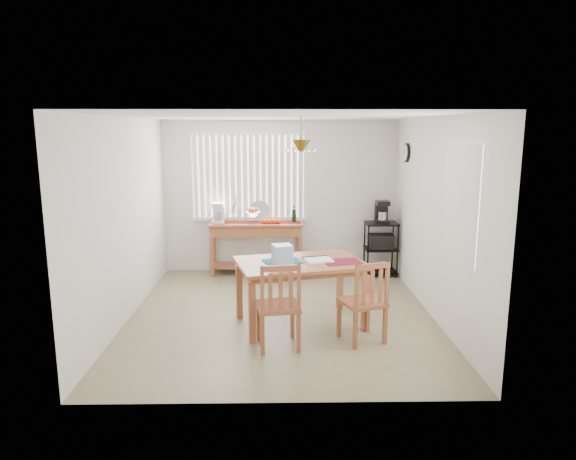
{
  "coord_description": "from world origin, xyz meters",
  "views": [
    {
      "loc": [
        -0.02,
        -6.52,
        2.44
      ],
      "look_at": [
        0.1,
        0.55,
        1.05
      ],
      "focal_mm": 32.0,
      "sensor_mm": 36.0,
      "label": 1
    }
  ],
  "objects_px": {
    "cart_items": "(382,212)",
    "dining_table": "(300,269)",
    "sideboard": "(257,236)",
    "chair_left": "(278,306)",
    "wire_cart": "(381,243)",
    "chair_right": "(364,302)"
  },
  "relations": [
    {
      "from": "sideboard",
      "to": "chair_left",
      "type": "distance_m",
      "value": 3.09
    },
    {
      "from": "chair_left",
      "to": "dining_table",
      "type": "bearing_deg",
      "value": 69.62
    },
    {
      "from": "cart_items",
      "to": "chair_left",
      "type": "distance_m",
      "value": 3.49
    },
    {
      "from": "chair_right",
      "to": "dining_table",
      "type": "bearing_deg",
      "value": 141.67
    },
    {
      "from": "sideboard",
      "to": "chair_left",
      "type": "bearing_deg",
      "value": -83.12
    },
    {
      "from": "cart_items",
      "to": "chair_right",
      "type": "relative_size",
      "value": 0.38
    },
    {
      "from": "chair_left",
      "to": "wire_cart",
      "type": "bearing_deg",
      "value": 59.79
    },
    {
      "from": "wire_cart",
      "to": "cart_items",
      "type": "xyz_separation_m",
      "value": [
        0.0,
        0.01,
        0.53
      ]
    },
    {
      "from": "sideboard",
      "to": "cart_items",
      "type": "xyz_separation_m",
      "value": [
        2.1,
        -0.09,
        0.41
      ]
    },
    {
      "from": "cart_items",
      "to": "dining_table",
      "type": "relative_size",
      "value": 0.22
    },
    {
      "from": "chair_right",
      "to": "cart_items",
      "type": "bearing_deg",
      "value": 75.28
    },
    {
      "from": "cart_items",
      "to": "chair_right",
      "type": "distance_m",
      "value": 2.97
    },
    {
      "from": "sideboard",
      "to": "wire_cart",
      "type": "xyz_separation_m",
      "value": [
        2.1,
        -0.1,
        -0.12
      ]
    },
    {
      "from": "dining_table",
      "to": "chair_left",
      "type": "distance_m",
      "value": 0.81
    },
    {
      "from": "sideboard",
      "to": "wire_cart",
      "type": "relative_size",
      "value": 1.74
    },
    {
      "from": "chair_left",
      "to": "chair_right",
      "type": "distance_m",
      "value": 1.0
    },
    {
      "from": "wire_cart",
      "to": "chair_right",
      "type": "distance_m",
      "value": 2.9
    },
    {
      "from": "wire_cart",
      "to": "cart_items",
      "type": "bearing_deg",
      "value": 90.0
    },
    {
      "from": "sideboard",
      "to": "chair_right",
      "type": "height_order",
      "value": "chair_right"
    },
    {
      "from": "cart_items",
      "to": "dining_table",
      "type": "distance_m",
      "value": 2.7
    },
    {
      "from": "cart_items",
      "to": "dining_table",
      "type": "xyz_separation_m",
      "value": [
        -1.46,
        -2.25,
        -0.35
      ]
    },
    {
      "from": "dining_table",
      "to": "chair_left",
      "type": "xyz_separation_m",
      "value": [
        -0.27,
        -0.73,
        -0.23
      ]
    }
  ]
}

